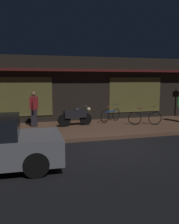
{
  "coord_description": "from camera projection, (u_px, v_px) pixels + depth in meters",
  "views": [
    {
      "loc": [
        -3.09,
        -7.68,
        2.36
      ],
      "look_at": [
        -0.28,
        2.4,
        0.95
      ],
      "focal_mm": 38.45,
      "sensor_mm": 36.0,
      "label": 1
    }
  ],
  "objects": [
    {
      "name": "ground_plane",
      "position": [
        115.0,
        147.0,
        8.47
      ],
      "size": [
        60.0,
        60.0,
        0.0
      ],
      "primitive_type": "plane",
      "color": "black"
    },
    {
      "name": "sidewalk_slab",
      "position": [
        92.0,
        128.0,
        11.32
      ],
      "size": [
        18.0,
        4.0,
        0.15
      ],
      "primitive_type": "cube",
      "color": "brown",
      "rests_on": "ground_plane"
    },
    {
      "name": "storefront_building",
      "position": [
        76.0,
        89.0,
        14.33
      ],
      "size": [
        18.0,
        3.3,
        3.6
      ],
      "color": "black",
      "rests_on": "ground_plane"
    },
    {
      "name": "motorcycle",
      "position": [
        76.0,
        116.0,
        11.54
      ],
      "size": [
        1.7,
        0.57,
        0.97
      ],
      "color": "black",
      "rests_on": "sidewalk_slab"
    },
    {
      "name": "bicycle_parked",
      "position": [
        111.0,
        115.0,
        12.71
      ],
      "size": [
        1.42,
        0.93,
        0.91
      ],
      "color": "black",
      "rests_on": "sidewalk_slab"
    },
    {
      "name": "bicycle_extra",
      "position": [
        145.0,
        118.0,
        11.79
      ],
      "size": [
        1.62,
        0.52,
        0.91
      ],
      "color": "black",
      "rests_on": "sidewalk_slab"
    },
    {
      "name": "person_photographer",
      "position": [
        34.0,
        108.0,
        11.27
      ],
      "size": [
        0.4,
        0.62,
        1.67
      ],
      "color": "#28232D",
      "rests_on": "sidewalk_slab"
    }
  ]
}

